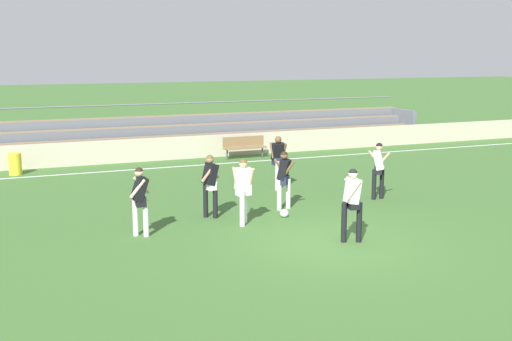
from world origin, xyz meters
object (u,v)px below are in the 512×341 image
player_white_overlapping (379,166)px  soccer_ball (284,213)px  player_dark_wide_left (278,158)px  trash_bin (15,164)px  player_dark_on_ball (210,180)px  player_dark_challenging (284,175)px  player_white_wide_right (352,198)px  bench_centre_sideline (244,145)px  player_white_trailing_run (243,186)px  player_dark_dropping_back (140,195)px  bleacher_stand (135,135)px

player_white_overlapping → soccer_ball: (-3.49, -0.89, -0.90)m
player_dark_wide_left → soccer_ball: size_ratio=7.84×
trash_bin → player_dark_on_ball: bearing=-61.2°
player_dark_challenging → player_dark_on_ball: bearing=-177.8°
trash_bin → player_white_wide_right: bearing=-59.4°
player_dark_wide_left → soccer_ball: player_dark_wide_left is taller
bench_centre_sideline → player_white_wide_right: size_ratio=1.04×
trash_bin → player_dark_on_ball: (4.59, -8.35, 0.61)m
bench_centre_sideline → soccer_ball: bench_centre_sideline is taller
player_white_wide_right → soccer_ball: (-0.49, 2.61, -0.92)m
player_white_trailing_run → player_white_overlapping: 4.88m
player_dark_dropping_back → player_white_overlapping: bearing=9.0°
bleacher_stand → player_dark_dropping_back: 12.57m
player_dark_challenging → soccer_ball: player_dark_challenging is taller
player_dark_wide_left → player_white_overlapping: player_dark_wide_left is taller
trash_bin → player_dark_challenging: size_ratio=0.48×
bleacher_stand → bench_centre_sideline: bleacher_stand is taller
trash_bin → soccer_ball: 11.11m
trash_bin → player_dark_wide_left: size_ratio=0.46×
player_dark_challenging → soccer_ball: size_ratio=7.46×
bench_centre_sideline → player_dark_challenging: size_ratio=1.10×
bench_centre_sideline → player_white_wide_right: player_white_wide_right is taller
trash_bin → player_dark_dropping_back: 9.70m
player_dark_on_ball → soccer_ball: (1.82, -0.73, -0.90)m
bench_centre_sideline → player_dark_wide_left: bearing=-101.2°
player_dark_dropping_back → player_white_wide_right: bearing=-28.0°
player_white_wide_right → player_dark_dropping_back: size_ratio=1.03×
bench_centre_sideline → soccer_ball: 9.65m
bleacher_stand → player_dark_wide_left: size_ratio=15.92×
bleacher_stand → player_dark_dropping_back: (-2.44, -12.33, 0.13)m
player_dark_on_ball → player_white_overlapping: bearing=1.8°
player_white_overlapping → soccer_ball: bearing=-165.7°
player_dark_wide_left → player_white_overlapping: 3.23m
bench_centre_sideline → trash_bin: bearing=-178.5°
bench_centre_sideline → soccer_ball: bearing=-105.0°
player_white_overlapping → player_dark_on_ball: (-5.31, -0.16, -0.01)m
player_white_overlapping → player_dark_dropping_back: bearing=-171.0°
soccer_ball → bleacher_stand: bearing=96.9°
player_white_trailing_run → player_dark_wide_left: 4.33m
player_dark_wide_left → player_dark_dropping_back: (-5.18, -3.54, -0.04)m
player_dark_challenging → player_white_wide_right: size_ratio=0.95×
player_dark_dropping_back → bench_centre_sideline: bearing=56.3°
player_dark_challenging → player_white_trailing_run: bearing=-146.9°
bleacher_stand → soccer_ball: (1.46, -12.05, -0.75)m
bleacher_stand → trash_bin: 5.79m
bleacher_stand → soccer_ball: 12.16m
bleacher_stand → bench_centre_sideline: size_ratio=15.24×
trash_bin → player_dark_dropping_back: bearing=-75.0°
player_dark_wide_left → bleacher_stand: bearing=107.4°
player_dark_wide_left → player_dark_on_ball: (-3.11, -2.53, -0.03)m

